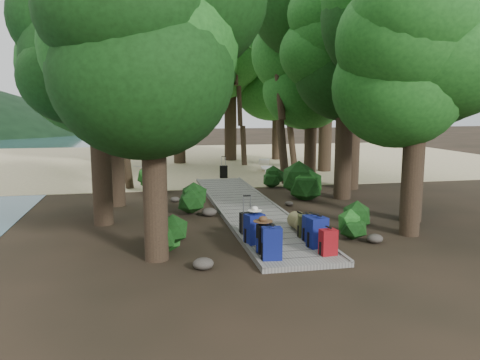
{
  "coord_description": "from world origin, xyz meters",
  "views": [
    {
      "loc": [
        -3.26,
        -13.77,
        3.34
      ],
      "look_at": [
        -0.24,
        0.92,
        1.0
      ],
      "focal_mm": 35.0,
      "sensor_mm": 36.0,
      "label": 1
    }
  ],
  "objects": [
    {
      "name": "rock_right_b",
      "position": [
        2.87,
        -1.48,
        0.15
      ],
      "size": [
        0.53,
        0.48,
        0.29
      ],
      "primitive_type": null,
      "color": "#4C473F",
      "rests_on": "ground"
    },
    {
      "name": "tree_right_e",
      "position": [
        4.15,
        6.37,
        3.94
      ],
      "size": [
        4.37,
        4.37,
        7.87
      ],
      "primitive_type": null,
      "color": "black",
      "rests_on": "ground"
    },
    {
      "name": "backpack_left_a",
      "position": [
        -0.66,
        -4.47,
        0.51
      ],
      "size": [
        0.44,
        0.33,
        0.77
      ],
      "primitive_type": null,
      "rotation": [
        0.0,
        0.0,
        -0.11
      ],
      "color": "navy",
      "rests_on": "boardwalk"
    },
    {
      "name": "backpack_left_b",
      "position": [
        -0.66,
        -4.0,
        0.47
      ],
      "size": [
        0.4,
        0.29,
        0.71
      ],
      "primitive_type": null,
      "rotation": [
        0.0,
        0.0,
        0.06
      ],
      "color": "black",
      "rests_on": "boardwalk"
    },
    {
      "name": "kayak",
      "position": [
        -3.26,
        10.43,
        0.16
      ],
      "size": [
        1.48,
        2.85,
        0.28
      ],
      "primitive_type": "ellipsoid",
      "rotation": [
        0.0,
        0.0,
        0.33
      ],
      "color": "#B82E0F",
      "rests_on": "sand_beach"
    },
    {
      "name": "shrub_right_a",
      "position": [
        1.99,
        -2.86,
        0.39
      ],
      "size": [
        0.87,
        0.87,
        0.78
      ],
      "primitive_type": null,
      "color": "#174916",
      "rests_on": "ground"
    },
    {
      "name": "palm_right_c",
      "position": [
        2.64,
        12.75,
        3.41
      ],
      "size": [
        4.29,
        4.29,
        6.82
      ],
      "primitive_type": null,
      "color": "#183D11",
      "rests_on": "ground"
    },
    {
      "name": "lone_suitcase_on_sand",
      "position": [
        0.4,
        7.87,
        0.31
      ],
      "size": [
        0.4,
        0.27,
        0.58
      ],
      "primitive_type": null,
      "rotation": [
        0.0,
        0.0,
        -0.15
      ],
      "color": "black",
      "rests_on": "sand_beach"
    },
    {
      "name": "shrub_left_b",
      "position": [
        -1.93,
        0.66,
        0.41
      ],
      "size": [
        0.92,
        0.92,
        0.83
      ],
      "primitive_type": null,
      "color": "#174916",
      "rests_on": "ground"
    },
    {
      "name": "tree_left_b",
      "position": [
        -4.47,
        -0.11,
        4.01
      ],
      "size": [
        4.45,
        4.45,
        8.02
      ],
      "primitive_type": null,
      "color": "black",
      "rests_on": "ground"
    },
    {
      "name": "backpack_right_c",
      "position": [
        0.67,
        -3.31,
        0.47
      ],
      "size": [
        0.41,
        0.3,
        0.7
      ],
      "primitive_type": null,
      "rotation": [
        0.0,
        0.0,
        0.03
      ],
      "color": "navy",
      "rests_on": "boardwalk"
    },
    {
      "name": "tree_right_b",
      "position": [
        4.42,
        -1.52,
        4.47
      ],
      "size": [
        5.01,
        5.01,
        8.94
      ],
      "primitive_type": null,
      "color": "black",
      "rests_on": "ground"
    },
    {
      "name": "sun_lounger",
      "position": [
        3.07,
        9.85,
        0.31
      ],
      "size": [
        0.9,
        1.9,
        0.59
      ],
      "primitive_type": null,
      "rotation": [
        0.0,
        0.0,
        -0.17
      ],
      "color": "silver",
      "rests_on": "sand_beach"
    },
    {
      "name": "palm_left_a",
      "position": [
        -4.15,
        5.83,
        3.61
      ],
      "size": [
        4.53,
        4.53,
        7.21
      ],
      "primitive_type": null,
      "color": "#183D11",
      "rests_on": "ground"
    },
    {
      "name": "tree_right_a",
      "position": [
        3.54,
        -2.92,
        3.64
      ],
      "size": [
        4.37,
        4.37,
        7.28
      ],
      "primitive_type": null,
      "color": "black",
      "rests_on": "ground"
    },
    {
      "name": "rock_left_b",
      "position": [
        -2.49,
        -2.19,
        0.1
      ],
      "size": [
        0.36,
        0.32,
        0.2
      ],
      "primitive_type": null,
      "color": "#4C473F",
      "rests_on": "ground"
    },
    {
      "name": "tree_back_c",
      "position": [
        5.09,
        15.14,
        4.26
      ],
      "size": [
        4.73,
        4.73,
        8.52
      ],
      "primitive_type": null,
      "color": "black",
      "rests_on": "ground"
    },
    {
      "name": "backpack_right_b",
      "position": [
        0.61,
        -3.84,
        0.51
      ],
      "size": [
        0.48,
        0.38,
        0.78
      ],
      "primitive_type": null,
      "rotation": [
        0.0,
        0.0,
        0.2
      ],
      "color": "navy",
      "rests_on": "boardwalk"
    },
    {
      "name": "ground",
      "position": [
        0.0,
        0.0,
        0.0
      ],
      "size": [
        120.0,
        120.0,
        0.0
      ],
      "primitive_type": "plane",
      "color": "#322419",
      "rests_on": "ground"
    },
    {
      "name": "backpack_right_a",
      "position": [
        0.64,
        -4.43,
        0.44
      ],
      "size": [
        0.38,
        0.29,
        0.64
      ],
      "primitive_type": null,
      "rotation": [
        0.0,
        0.0,
        0.1
      ],
      "color": "maroon",
      "rests_on": "boardwalk"
    },
    {
      "name": "rock_left_a",
      "position": [
        -2.13,
        -4.47,
        0.12
      ],
      "size": [
        0.44,
        0.4,
        0.24
      ],
      "primitive_type": null,
      "color": "#4C473F",
      "rests_on": "ground"
    },
    {
      "name": "backpack_left_c",
      "position": [
        -0.75,
        -3.24,
        0.52
      ],
      "size": [
        0.5,
        0.42,
        0.79
      ],
      "primitive_type": null,
      "rotation": [
        0.0,
        0.0,
        0.32
      ],
      "color": "navy",
      "rests_on": "boardwalk"
    },
    {
      "name": "sand_beach",
      "position": [
        0.0,
        16.0,
        0.01
      ],
      "size": [
        40.0,
        22.0,
        0.02
      ],
      "primitive_type": "cube",
      "color": "#CBBD89",
      "rests_on": "ground"
    },
    {
      "name": "palm_right_b",
      "position": [
        4.79,
        10.87,
        4.51
      ],
      "size": [
        4.67,
        4.67,
        9.03
      ],
      "primitive_type": null,
      "color": "#183D11",
      "rests_on": "ground"
    },
    {
      "name": "tree_right_c",
      "position": [
        3.86,
        2.13,
        4.44
      ],
      "size": [
        5.13,
        5.13,
        8.88
      ],
      "primitive_type": null,
      "color": "black",
      "rests_on": "ground"
    },
    {
      "name": "boardwalk",
      "position": [
        0.0,
        1.0,
        0.06
      ],
      "size": [
        2.0,
        12.0,
        0.12
      ],
      "primitive_type": "cube",
      "color": "gray",
      "rests_on": "ground"
    },
    {
      "name": "tree_left_a",
      "position": [
        -3.06,
        -3.63,
        3.78
      ],
      "size": [
        4.53,
        4.53,
        7.56
      ],
      "primitive_type": null,
      "color": "black",
      "rests_on": "ground"
    },
    {
      "name": "rock_left_d",
      "position": [
        -2.24,
        2.69,
        0.09
      ],
      "size": [
        0.34,
        0.3,
        0.18
      ],
      "primitive_type": null,
      "color": "#4C473F",
      "rests_on": "ground"
    },
    {
      "name": "tree_back_d",
      "position": [
        -5.61,
        15.16,
        4.07
      ],
      "size": [
        4.88,
        4.88,
        8.14
      ],
      "primitive_type": null,
      "color": "black",
      "rests_on": "ground"
    },
    {
      "name": "rock_right_a",
      "position": [
        2.29,
        -3.42,
        0.11
      ],
      "size": [
        0.4,
        0.36,
        0.22
      ],
      "primitive_type": null,
      "color": "#4C473F",
      "rests_on": "ground"
    },
    {
      "name": "shrub_right_c",
      "position": [
        2.02,
        5.01,
        0.42
      ],
      "size": [
        0.94,
        0.94,
        0.85
      ],
      "primitive_type": null,
      "color": "#174916",
      "rests_on": "ground"
    },
    {
      "name": "backpack_right_d",
      "position": [
        0.67,
        -2.93,
        0.43
      ],
      "size": [
        0.44,
        0.35,
        0.61
      ],
      "primitive_type": null,
      "rotation": [
        0.0,
        0.0,
        -0.17
      ],
      "color": "#3D411E",
      "rests_on": "boardwalk"
    },
    {
      "name": "suitcase_on_boardwalk",
      "position": [
        -0.73,
        -2.32,
        0.39
      ],
      "size": [
        0.38,
        0.24,
        0.55
      ],
      "primitive_type": null,
      "rotation": [
        0.0,
        0.0,
        0.14
      ],
      "color": "black",
      "rests_on": "boardwalk"
    },
    {
      "name": "tree_right_f",
      "position": [
        6.01,
        9.26,
        4.86
      ],
      "size": [
        5.44,
        5.44,
        9.71
      ],
      "primitive_type": null,
      "color": "black",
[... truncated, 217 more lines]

